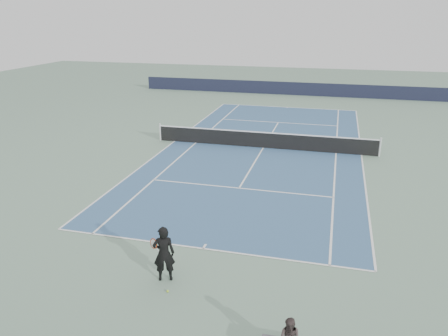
# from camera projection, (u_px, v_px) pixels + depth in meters

# --- Properties ---
(ground) EXTENTS (80.00, 80.00, 0.00)m
(ground) POSITION_uv_depth(u_px,v_px,m) (263.00, 148.00, 25.36)
(ground) COLOR slate
(court_surface) EXTENTS (10.97, 23.77, 0.01)m
(court_surface) POSITION_uv_depth(u_px,v_px,m) (263.00, 148.00, 25.36)
(court_surface) COLOR #365980
(court_surface) RESTS_ON ground
(tennis_net) EXTENTS (12.90, 0.10, 1.07)m
(tennis_net) POSITION_uv_depth(u_px,v_px,m) (264.00, 140.00, 25.19)
(tennis_net) COLOR silver
(tennis_net) RESTS_ON ground
(windscreen_far) EXTENTS (30.00, 0.25, 1.20)m
(windscreen_far) POSITION_uv_depth(u_px,v_px,m) (295.00, 89.00, 41.46)
(windscreen_far) COLOR black
(windscreen_far) RESTS_ON ground
(tennis_player) EXTENTS (0.84, 0.67, 1.73)m
(tennis_player) POSITION_uv_depth(u_px,v_px,m) (164.00, 254.00, 12.59)
(tennis_player) COLOR black
(tennis_player) RESTS_ON ground
(tennis_ball) EXTENTS (0.07, 0.07, 0.07)m
(tennis_ball) POSITION_uv_depth(u_px,v_px,m) (168.00, 291.00, 12.27)
(tennis_ball) COLOR #B7D62B
(tennis_ball) RESTS_ON ground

